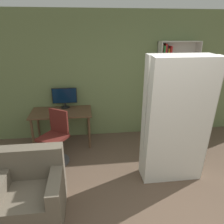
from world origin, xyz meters
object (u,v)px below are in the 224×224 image
object	(u,v)px
monitor	(65,97)
office_chair	(55,141)
mattress_near	(179,125)
armchair	(31,192)
mattress_far	(173,119)
bookshelf	(170,89)

from	to	relation	value
monitor	office_chair	xyz separation A→B (m)	(-0.14, -0.90, -0.57)
mattress_near	armchair	size ratio (longest dim) A/B	2.35
mattress_far	mattress_near	bearing A→B (deg)	-90.00
bookshelf	office_chair	bearing A→B (deg)	-159.84
monitor	bookshelf	size ratio (longest dim) A/B	0.25
bookshelf	armchair	distance (m)	3.48
monitor	armchair	xyz separation A→B (m)	(-0.33, -2.11, -0.65)
mattress_near	bookshelf	bearing A→B (deg)	72.96
mattress_far	monitor	bearing A→B (deg)	139.76
mattress_far	armchair	bearing A→B (deg)	-164.19
armchair	bookshelf	bearing A→B (deg)	38.64
bookshelf	mattress_far	world-z (taller)	bookshelf
armchair	mattress_far	bearing A→B (deg)	15.81
monitor	office_chair	distance (m)	1.07
monitor	bookshelf	world-z (taller)	bookshelf
office_chair	bookshelf	bearing A→B (deg)	20.16
office_chair	mattress_near	size ratio (longest dim) A/B	0.48
office_chair	monitor	bearing A→B (deg)	80.91
office_chair	armchair	bearing A→B (deg)	-98.69
mattress_far	armchair	world-z (taller)	mattress_far
monitor	mattress_near	size ratio (longest dim) A/B	0.26
monitor	armchair	size ratio (longest dim) A/B	0.61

